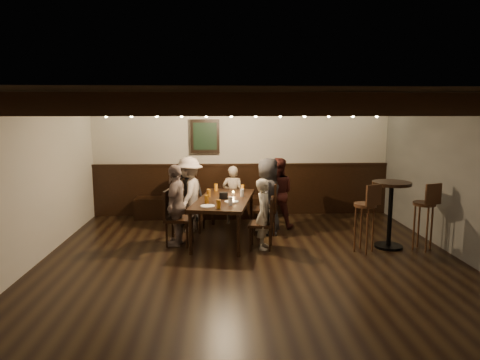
{
  "coord_description": "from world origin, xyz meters",
  "views": [
    {
      "loc": [
        -0.48,
        -5.87,
        2.26
      ],
      "look_at": [
        -0.15,
        1.3,
        1.12
      ],
      "focal_mm": 32.0,
      "sensor_mm": 36.0,
      "label": 1
    }
  ],
  "objects_px": {
    "chair_left_near": "(191,215)",
    "bar_stool_right": "(423,225)",
    "person_bench_left": "(188,193)",
    "person_bench_right": "(277,193)",
    "person_bench_centre": "(233,195)",
    "person_right_far": "(264,214)",
    "chair_right_near": "(266,218)",
    "person_right_near": "(268,196)",
    "person_left_near": "(189,194)",
    "person_left_far": "(176,205)",
    "chair_left_far": "(178,228)",
    "chair_right_far": "(262,233)",
    "high_top_table": "(391,205)",
    "dining_table": "(224,202)",
    "bar_stool_left": "(364,227)"
  },
  "relations": [
    {
      "from": "person_left_far",
      "to": "chair_right_near",
      "type": "bearing_deg",
      "value": 121.47
    },
    {
      "from": "person_bench_left",
      "to": "person_left_far",
      "type": "distance_m",
      "value": 1.36
    },
    {
      "from": "chair_right_far",
      "to": "high_top_table",
      "type": "xyz_separation_m",
      "value": [
        2.14,
        -0.06,
        0.47
      ]
    },
    {
      "from": "person_left_near",
      "to": "bar_stool_right",
      "type": "xyz_separation_m",
      "value": [
        3.93,
        -1.37,
        -0.29
      ]
    },
    {
      "from": "person_right_near",
      "to": "person_left_near",
      "type": "bearing_deg",
      "value": 90.0
    },
    {
      "from": "dining_table",
      "to": "chair_right_near",
      "type": "distance_m",
      "value": 0.93
    },
    {
      "from": "dining_table",
      "to": "bar_stool_left",
      "type": "relative_size",
      "value": 1.85
    },
    {
      "from": "person_left_near",
      "to": "dining_table",
      "type": "bearing_deg",
      "value": 59.04
    },
    {
      "from": "chair_left_far",
      "to": "person_bench_left",
      "type": "bearing_deg",
      "value": -172.41
    },
    {
      "from": "person_left_far",
      "to": "person_right_near",
      "type": "distance_m",
      "value": 1.75
    },
    {
      "from": "person_bench_centre",
      "to": "dining_table",
      "type": "bearing_deg",
      "value": 90.0
    },
    {
      "from": "chair_right_near",
      "to": "person_right_near",
      "type": "relative_size",
      "value": 0.67
    },
    {
      "from": "person_bench_left",
      "to": "bar_stool_right",
      "type": "relative_size",
      "value": 1.15
    },
    {
      "from": "chair_left_far",
      "to": "bar_stool_left",
      "type": "xyz_separation_m",
      "value": [
        3.06,
        -0.53,
        0.13
      ]
    },
    {
      "from": "person_bench_right",
      "to": "bar_stool_right",
      "type": "xyz_separation_m",
      "value": [
        2.22,
        -1.51,
        -0.27
      ]
    },
    {
      "from": "person_bench_left",
      "to": "person_left_near",
      "type": "distance_m",
      "value": 0.48
    },
    {
      "from": "person_left_near",
      "to": "bar_stool_right",
      "type": "relative_size",
      "value": 1.25
    },
    {
      "from": "chair_right_near",
      "to": "bar_stool_right",
      "type": "height_order",
      "value": "bar_stool_right"
    },
    {
      "from": "chair_left_far",
      "to": "person_left_near",
      "type": "xyz_separation_m",
      "value": [
        0.13,
        0.89,
        0.42
      ]
    },
    {
      "from": "chair_left_far",
      "to": "person_right_far",
      "type": "bearing_deg",
      "value": 90.0
    },
    {
      "from": "chair_right_near",
      "to": "person_bench_right",
      "type": "bearing_deg",
      "value": -21.77
    },
    {
      "from": "person_bench_right",
      "to": "person_left_near",
      "type": "height_order",
      "value": "person_left_near"
    },
    {
      "from": "chair_right_near",
      "to": "person_right_far",
      "type": "height_order",
      "value": "person_right_far"
    },
    {
      "from": "chair_right_near",
      "to": "person_right_far",
      "type": "relative_size",
      "value": 0.82
    },
    {
      "from": "chair_left_near",
      "to": "high_top_table",
      "type": "relative_size",
      "value": 0.88
    },
    {
      "from": "person_right_far",
      "to": "high_top_table",
      "type": "xyz_separation_m",
      "value": [
        2.11,
        -0.06,
        0.15
      ]
    },
    {
      "from": "person_bench_centre",
      "to": "person_right_far",
      "type": "xyz_separation_m",
      "value": [
        0.47,
        -1.61,
        -0.01
      ]
    },
    {
      "from": "dining_table",
      "to": "person_bench_left",
      "type": "relative_size",
      "value": 1.61
    },
    {
      "from": "dining_table",
      "to": "person_bench_left",
      "type": "distance_m",
      "value": 1.27
    },
    {
      "from": "person_bench_left",
      "to": "bar_stool_right",
      "type": "distance_m",
      "value": 4.4
    },
    {
      "from": "person_bench_left",
      "to": "person_left_far",
      "type": "height_order",
      "value": "person_left_far"
    },
    {
      "from": "person_bench_right",
      "to": "chair_right_far",
      "type": "bearing_deg",
      "value": 82.33
    },
    {
      "from": "person_bench_right",
      "to": "person_right_near",
      "type": "relative_size",
      "value": 0.97
    },
    {
      "from": "chair_right_far",
      "to": "high_top_table",
      "type": "bearing_deg",
      "value": -81.36
    },
    {
      "from": "chair_left_near",
      "to": "person_bench_right",
      "type": "height_order",
      "value": "person_bench_right"
    },
    {
      "from": "high_top_table",
      "to": "person_right_far",
      "type": "bearing_deg",
      "value": 178.45
    },
    {
      "from": "chair_left_near",
      "to": "bar_stool_left",
      "type": "relative_size",
      "value": 0.87
    },
    {
      "from": "chair_left_near",
      "to": "person_right_near",
      "type": "xyz_separation_m",
      "value": [
        1.45,
        -0.26,
        0.41
      ]
    },
    {
      "from": "person_bench_centre",
      "to": "person_left_far",
      "type": "distance_m",
      "value": 1.68
    },
    {
      "from": "chair_left_near",
      "to": "person_bench_left",
      "type": "distance_m",
      "value": 0.6
    },
    {
      "from": "person_right_near",
      "to": "person_right_far",
      "type": "distance_m",
      "value": 0.91
    },
    {
      "from": "chair_left_near",
      "to": "person_left_near",
      "type": "distance_m",
      "value": 0.41
    },
    {
      "from": "chair_right_near",
      "to": "person_bench_right",
      "type": "distance_m",
      "value": 0.63
    },
    {
      "from": "person_bench_right",
      "to": "bar_stool_right",
      "type": "relative_size",
      "value": 1.22
    },
    {
      "from": "dining_table",
      "to": "bar_stool_left",
      "type": "height_order",
      "value": "bar_stool_left"
    },
    {
      "from": "person_bench_centre",
      "to": "bar_stool_left",
      "type": "height_order",
      "value": "person_bench_centre"
    },
    {
      "from": "chair_left_near",
      "to": "bar_stool_right",
      "type": "height_order",
      "value": "bar_stool_right"
    },
    {
      "from": "chair_right_near",
      "to": "person_left_near",
      "type": "height_order",
      "value": "person_left_near"
    },
    {
      "from": "chair_right_far",
      "to": "person_left_near",
      "type": "relative_size",
      "value": 0.61
    },
    {
      "from": "chair_left_near",
      "to": "person_bench_right",
      "type": "relative_size",
      "value": 0.71
    }
  ]
}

